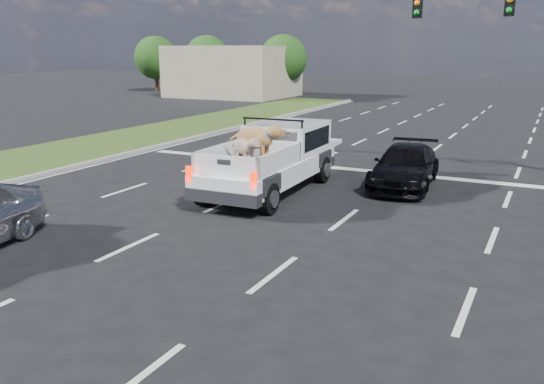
% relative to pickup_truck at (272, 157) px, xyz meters
% --- Properties ---
extents(ground, '(160.00, 160.00, 0.00)m').
position_rel_pickup_truck_xyz_m(ground, '(1.20, -5.88, -1.03)').
color(ground, black).
rests_on(ground, ground).
extents(road_markings, '(17.75, 60.00, 0.01)m').
position_rel_pickup_truck_xyz_m(road_markings, '(1.20, 0.68, -1.03)').
color(road_markings, silver).
rests_on(road_markings, ground).
extents(grass_median_left, '(5.00, 60.00, 0.10)m').
position_rel_pickup_truck_xyz_m(grass_median_left, '(-10.30, 0.12, -0.98)').
color(grass_median_left, '#264715').
rests_on(grass_median_left, ground).
extents(curb_left, '(0.15, 60.00, 0.14)m').
position_rel_pickup_truck_xyz_m(curb_left, '(-7.85, 0.12, -0.96)').
color(curb_left, gray).
rests_on(curb_left, ground).
extents(building_left, '(10.00, 8.00, 4.40)m').
position_rel_pickup_truck_xyz_m(building_left, '(-18.80, 30.12, 1.17)').
color(building_left, tan).
rests_on(building_left, ground).
extents(tree_far_a, '(4.20, 4.20, 5.40)m').
position_rel_pickup_truck_xyz_m(tree_far_a, '(-28.80, 32.12, 2.25)').
color(tree_far_a, '#332114').
rests_on(tree_far_a, ground).
extents(tree_far_b, '(4.20, 4.20, 5.40)m').
position_rel_pickup_truck_xyz_m(tree_far_b, '(-22.80, 32.12, 2.25)').
color(tree_far_b, '#332114').
rests_on(tree_far_b, ground).
extents(tree_far_c, '(4.20, 4.20, 5.40)m').
position_rel_pickup_truck_xyz_m(tree_far_c, '(-14.80, 32.12, 2.25)').
color(tree_far_c, '#332114').
rests_on(tree_far_c, ground).
extents(pickup_truck, '(2.32, 5.87, 2.18)m').
position_rel_pickup_truck_xyz_m(pickup_truck, '(0.00, 0.00, 0.00)').
color(pickup_truck, black).
rests_on(pickup_truck, ground).
extents(black_coupe, '(2.09, 4.45, 1.25)m').
position_rel_pickup_truck_xyz_m(black_coupe, '(3.40, 2.40, -0.41)').
color(black_coupe, black).
rests_on(black_coupe, ground).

